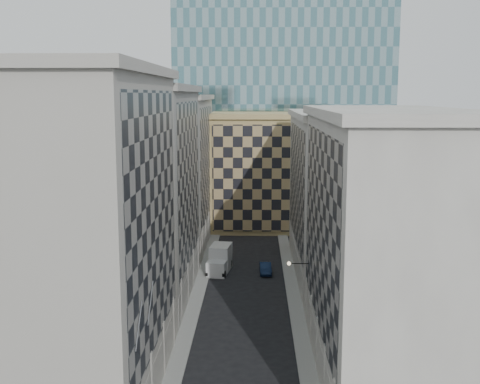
# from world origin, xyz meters

# --- Properties ---
(sidewalk_west) EXTENTS (1.50, 100.00, 0.15)m
(sidewalk_west) POSITION_xyz_m (-5.25, 30.00, 0.07)
(sidewalk_west) COLOR gray
(sidewalk_west) RESTS_ON ground
(sidewalk_east) EXTENTS (1.50, 100.00, 0.15)m
(sidewalk_east) POSITION_xyz_m (5.25, 30.00, 0.07)
(sidewalk_east) COLOR gray
(sidewalk_east) RESTS_ON ground
(bldg_left_a) EXTENTS (10.80, 22.80, 23.70)m
(bldg_left_a) POSITION_xyz_m (-10.88, 11.00, 11.82)
(bldg_left_a) COLOR #A29D92
(bldg_left_a) RESTS_ON ground
(bldg_left_b) EXTENTS (10.80, 22.80, 22.70)m
(bldg_left_b) POSITION_xyz_m (-10.88, 33.00, 11.32)
(bldg_left_b) COLOR gray
(bldg_left_b) RESTS_ON ground
(bldg_left_c) EXTENTS (10.80, 22.80, 21.70)m
(bldg_left_c) POSITION_xyz_m (-10.88, 55.00, 10.83)
(bldg_left_c) COLOR #A29D92
(bldg_left_c) RESTS_ON ground
(bldg_right_a) EXTENTS (10.80, 26.80, 20.70)m
(bldg_right_a) POSITION_xyz_m (10.88, 15.00, 10.32)
(bldg_right_a) COLOR #AEA89F
(bldg_right_a) RESTS_ON ground
(bldg_right_b) EXTENTS (10.80, 28.80, 19.70)m
(bldg_right_b) POSITION_xyz_m (10.89, 42.00, 9.85)
(bldg_right_b) COLOR #AEA89F
(bldg_right_b) RESTS_ON ground
(tan_block) EXTENTS (16.80, 14.80, 18.80)m
(tan_block) POSITION_xyz_m (2.00, 67.90, 9.44)
(tan_block) COLOR tan
(tan_block) RESTS_ON ground
(church_tower) EXTENTS (7.20, 7.20, 51.50)m
(church_tower) POSITION_xyz_m (0.00, 82.00, 26.95)
(church_tower) COLOR #2E2924
(church_tower) RESTS_ON ground
(flagpoles_left) EXTENTS (0.10, 6.33, 2.33)m
(flagpoles_left) POSITION_xyz_m (-5.90, 6.00, 8.00)
(flagpoles_left) COLOR gray
(flagpoles_left) RESTS_ON ground
(bracket_lamp) EXTENTS (1.98, 0.36, 0.36)m
(bracket_lamp) POSITION_xyz_m (4.38, 24.00, 6.20)
(bracket_lamp) COLOR black
(bracket_lamp) RESTS_ON ground
(box_truck) EXTENTS (3.05, 6.03, 3.17)m
(box_truck) POSITION_xyz_m (-3.37, 41.98, 1.38)
(box_truck) COLOR silver
(box_truck) RESTS_ON ground
(dark_car) EXTENTS (1.53, 4.09, 1.33)m
(dark_car) POSITION_xyz_m (2.30, 41.20, 0.67)
(dark_car) COLOR #101E3C
(dark_car) RESTS_ON ground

